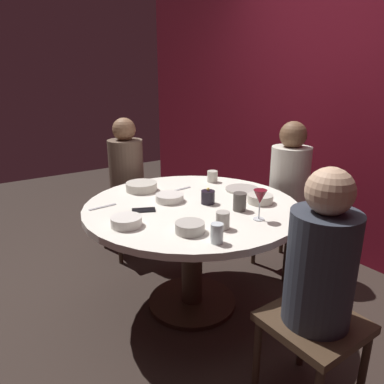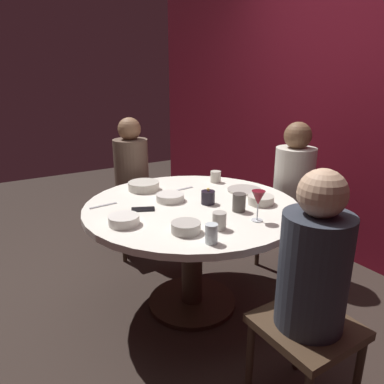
# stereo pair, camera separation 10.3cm
# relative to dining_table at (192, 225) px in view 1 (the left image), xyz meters

# --- Properties ---
(ground_plane) EXTENTS (8.00, 8.00, 0.00)m
(ground_plane) POSITION_rel_dining_table_xyz_m (0.00, 0.00, -0.59)
(ground_plane) COLOR #2D231E
(back_wall) EXTENTS (6.00, 0.10, 2.60)m
(back_wall) POSITION_rel_dining_table_xyz_m (0.00, 1.53, 0.71)
(back_wall) COLOR maroon
(back_wall) RESTS_ON ground
(dining_table) EXTENTS (1.36, 1.36, 0.73)m
(dining_table) POSITION_rel_dining_table_xyz_m (0.00, 0.00, 0.00)
(dining_table) COLOR silver
(dining_table) RESTS_ON ground
(seated_diner_left) EXTENTS (0.40, 0.40, 1.19)m
(seated_diner_left) POSITION_rel_dining_table_xyz_m (-0.98, 0.00, 0.14)
(seated_diner_left) COLOR #3F2D1E
(seated_diner_left) RESTS_ON ground
(seated_diner_back) EXTENTS (0.40, 0.40, 1.19)m
(seated_diner_back) POSITION_rel_dining_table_xyz_m (0.00, 0.91, 0.15)
(seated_diner_back) COLOR #3F2D1E
(seated_diner_back) RESTS_ON ground
(seated_diner_right) EXTENTS (0.40, 0.40, 1.17)m
(seated_diner_right) POSITION_rel_dining_table_xyz_m (0.96, 0.00, 0.14)
(seated_diner_right) COLOR #3F2D1E
(seated_diner_right) RESTS_ON ground
(candle_holder) EXTENTS (0.09, 0.09, 0.11)m
(candle_holder) POSITION_rel_dining_table_xyz_m (0.05, 0.09, 0.19)
(candle_holder) COLOR black
(candle_holder) RESTS_ON dining_table
(wine_glass) EXTENTS (0.08, 0.08, 0.18)m
(wine_glass) POSITION_rel_dining_table_xyz_m (0.43, 0.16, 0.28)
(wine_glass) COLOR silver
(wine_glass) RESTS_ON dining_table
(dinner_plate) EXTENTS (0.24, 0.24, 0.01)m
(dinner_plate) POSITION_rel_dining_table_xyz_m (-0.04, 0.46, 0.15)
(dinner_plate) COLOR #B2ADA3
(dinner_plate) RESTS_ON dining_table
(cell_phone) EXTENTS (0.12, 0.16, 0.01)m
(cell_phone) POSITION_rel_dining_table_xyz_m (-0.07, -0.31, 0.15)
(cell_phone) COLOR black
(cell_phone) RESTS_ON dining_table
(bowl_serving_large) EXTENTS (0.16, 0.16, 0.05)m
(bowl_serving_large) POSITION_rel_dining_table_xyz_m (0.23, 0.37, 0.17)
(bowl_serving_large) COLOR beige
(bowl_serving_large) RESTS_ON dining_table
(bowl_salad_center) EXTENTS (0.22, 0.22, 0.06)m
(bowl_salad_center) POSITION_rel_dining_table_xyz_m (-0.44, -0.13, 0.18)
(bowl_salad_center) COLOR beige
(bowl_salad_center) RESTS_ON dining_table
(bowl_small_white) EXTENTS (0.15, 0.15, 0.05)m
(bowl_small_white) POSITION_rel_dining_table_xyz_m (0.35, -0.26, 0.17)
(bowl_small_white) COLOR #B2ADA3
(bowl_small_white) RESTS_ON dining_table
(bowl_sauce_side) EXTENTS (0.17, 0.17, 0.05)m
(bowl_sauce_side) POSITION_rel_dining_table_xyz_m (0.09, -0.49, 0.17)
(bowl_sauce_side) COLOR silver
(bowl_sauce_side) RESTS_ON dining_table
(bowl_rice_portion) EXTENTS (0.18, 0.18, 0.05)m
(bowl_rice_portion) POSITION_rel_dining_table_xyz_m (-0.13, -0.09, 0.17)
(bowl_rice_portion) COLOR silver
(bowl_rice_portion) RESTS_ON dining_table
(cup_near_candle) EXTENTS (0.07, 0.07, 0.09)m
(cup_near_candle) POSITION_rel_dining_table_xyz_m (0.41, -0.08, 0.19)
(cup_near_candle) COLOR #B2ADA3
(cup_near_candle) RESTS_ON dining_table
(cup_by_left_diner) EXTENTS (0.08, 0.08, 0.09)m
(cup_by_left_diner) POSITION_rel_dining_table_xyz_m (-0.32, 0.41, 0.19)
(cup_by_left_diner) COLOR beige
(cup_by_left_diner) RESTS_ON dining_table
(cup_by_right_diner) EXTENTS (0.06, 0.06, 0.10)m
(cup_by_right_diner) POSITION_rel_dining_table_xyz_m (0.52, -0.22, 0.20)
(cup_by_right_diner) COLOR silver
(cup_by_right_diner) RESTS_ON dining_table
(cup_center_front) EXTENTS (0.08, 0.08, 0.11)m
(cup_center_front) POSITION_rel_dining_table_xyz_m (0.25, 0.17, 0.20)
(cup_center_front) COLOR #4C4742
(cup_center_front) RESTS_ON dining_table
(fork_near_plate) EXTENTS (0.03, 0.18, 0.01)m
(fork_near_plate) POSITION_rel_dining_table_xyz_m (-0.29, 0.10, 0.15)
(fork_near_plate) COLOR #B7B7BC
(fork_near_plate) RESTS_ON dining_table
(knife_near_plate) EXTENTS (0.03, 0.18, 0.01)m
(knife_near_plate) POSITION_rel_dining_table_xyz_m (-0.26, -0.49, 0.15)
(knife_near_plate) COLOR #B7B7BC
(knife_near_plate) RESTS_ON dining_table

